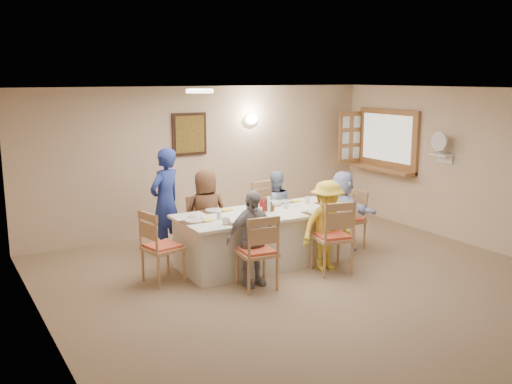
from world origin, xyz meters
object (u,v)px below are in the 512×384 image
chair_front_right (332,236)px  chair_left_end (163,246)px  chair_front_left (257,251)px  serving_hatch (388,140)px  chair_right_end (349,219)px  desk_fan (441,146)px  diner_back_right (275,209)px  chair_back_right (271,213)px  diner_front_left (252,238)px  condiment_ketchup (262,205)px  diner_back_left (206,214)px  dining_table (265,238)px  chair_back_left (203,226)px  caregiver (165,202)px  diner_front_right (327,226)px  diner_right_end (343,210)px

chair_front_right → chair_left_end: 2.29m
chair_front_right → chair_front_left: bearing=11.8°
serving_hatch → chair_right_end: bearing=-148.8°
desk_fan → diner_back_right: bearing=159.6°
serving_hatch → chair_back_right: size_ratio=1.49×
diner_front_left → condiment_ketchup: bearing=49.8°
chair_right_end → diner_back_left: diner_back_left is taller
dining_table → diner_back_left: diner_back_left is taller
chair_front_left → chair_right_end: (2.15, 0.80, -0.03)m
chair_back_left → chair_right_end: size_ratio=0.97×
diner_back_left → diner_front_left: (0.00, -1.36, -0.04)m
chair_front_right → diner_back_right: diner_back_right is taller
chair_left_end → caregiver: 1.29m
chair_front_left → chair_left_end: chair_front_left is taller
diner_front_left → caregiver: (-0.45, 1.83, 0.19)m
chair_back_left → caregiver: (-0.45, 0.35, 0.37)m
caregiver → condiment_ketchup: 1.54m
chair_right_end → diner_front_left: 2.26m
chair_back_left → chair_left_end: 1.24m
diner_back_right → desk_fan: bearing=166.9°
dining_table → diner_back_right: bearing=48.6°
chair_front_left → chair_front_right: bearing=-173.6°
serving_hatch → diner_front_right: (-2.71, -1.75, -0.87)m
chair_back_left → dining_table: bearing=-49.0°
dining_table → caregiver: size_ratio=1.57×
diner_front_left → diner_right_end: diner_front_left is taller
dining_table → diner_front_left: bearing=-131.4°
chair_back_right → diner_back_right: (0.00, -0.12, 0.10)m
dining_table → caregiver: (-1.05, 1.15, 0.43)m
diner_right_end → caregiver: bearing=59.3°
chair_left_end → diner_front_left: (0.95, -0.68, 0.13)m
diner_front_right → condiment_ketchup: diner_front_right is taller
dining_table → desk_fan: bearing=-5.1°
chair_back_left → chair_right_end: bearing=-16.2°
diner_right_end → caregiver: (-2.47, 1.15, 0.19)m
diner_back_left → condiment_ketchup: (0.55, -0.70, 0.20)m
chair_front_left → diner_right_end: (2.02, 0.80, 0.13)m
chair_front_right → chair_right_end: 1.24m
chair_left_end → condiment_ketchup: chair_left_end is taller
diner_right_end → diner_back_right: bearing=44.6°
chair_back_left → diner_right_end: size_ratio=0.71×
chair_front_left → diner_back_left: (0.00, 1.48, 0.17)m
chair_back_left → chair_front_right: size_ratio=0.86×
dining_table → condiment_ketchup: size_ratio=11.67×
serving_hatch → chair_back_left: serving_hatch is taller
diner_back_left → caregiver: 0.67m
chair_back_left → diner_front_left: bearing=-85.8°
diner_front_right → chair_front_right: bearing=-90.9°
chair_back_right → serving_hatch: bearing=0.1°
chair_back_right → chair_front_right: 1.60m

